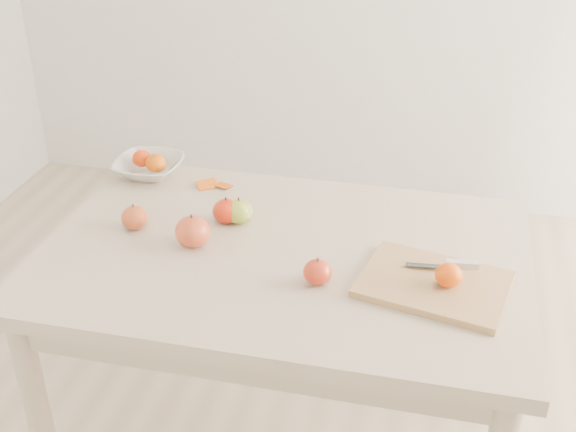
# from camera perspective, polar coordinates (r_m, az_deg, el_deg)

# --- Properties ---
(table) EXTENTS (1.20, 0.80, 0.75)m
(table) POSITION_cam_1_polar(r_m,az_deg,el_deg) (1.84, -0.35, -5.33)
(table) COLOR beige
(table) RESTS_ON ground
(cutting_board) EXTENTS (0.37, 0.30, 0.02)m
(cutting_board) POSITION_cam_1_polar(r_m,az_deg,el_deg) (1.68, 11.44, -5.31)
(cutting_board) COLOR tan
(cutting_board) RESTS_ON table
(board_tangerine) EXTENTS (0.06, 0.06, 0.05)m
(board_tangerine) POSITION_cam_1_polar(r_m,az_deg,el_deg) (1.65, 12.58, -4.58)
(board_tangerine) COLOR #CF4C07
(board_tangerine) RESTS_ON cutting_board
(fruit_bowl) EXTENTS (0.20, 0.20, 0.05)m
(fruit_bowl) POSITION_cam_1_polar(r_m,az_deg,el_deg) (2.19, -10.92, 3.82)
(fruit_bowl) COLOR silver
(fruit_bowl) RESTS_ON table
(bowl_tangerine_near) EXTENTS (0.06, 0.06, 0.05)m
(bowl_tangerine_near) POSITION_cam_1_polar(r_m,az_deg,el_deg) (2.20, -11.47, 4.49)
(bowl_tangerine_near) COLOR red
(bowl_tangerine_near) RESTS_ON fruit_bowl
(bowl_tangerine_far) EXTENTS (0.06, 0.06, 0.05)m
(bowl_tangerine_far) POSITION_cam_1_polar(r_m,az_deg,el_deg) (2.15, -10.40, 4.13)
(bowl_tangerine_far) COLOR #E65908
(bowl_tangerine_far) RESTS_ON fruit_bowl
(orange_peel_a) EXTENTS (0.07, 0.07, 0.01)m
(orange_peel_a) POSITION_cam_1_polar(r_m,az_deg,el_deg) (2.10, -6.38, 2.39)
(orange_peel_a) COLOR #D0570E
(orange_peel_a) RESTS_ON table
(orange_peel_b) EXTENTS (0.05, 0.05, 0.01)m
(orange_peel_b) POSITION_cam_1_polar(r_m,az_deg,el_deg) (2.09, -5.14, 2.37)
(orange_peel_b) COLOR #CA500E
(orange_peel_b) RESTS_ON table
(paring_knife) EXTENTS (0.17, 0.05, 0.01)m
(paring_knife) POSITION_cam_1_polar(r_m,az_deg,el_deg) (1.73, 13.15, -3.74)
(paring_knife) COLOR silver
(paring_knife) RESTS_ON cutting_board
(apple_green) EXTENTS (0.07, 0.07, 0.06)m
(apple_green) POSITION_cam_1_polar(r_m,az_deg,el_deg) (1.89, -3.89, 0.37)
(apple_green) COLOR olive
(apple_green) RESTS_ON table
(apple_red_b) EXTENTS (0.09, 0.09, 0.08)m
(apple_red_b) POSITION_cam_1_polar(r_m,az_deg,el_deg) (1.80, -7.54, -1.23)
(apple_red_b) COLOR #A02C1D
(apple_red_b) RESTS_ON table
(apple_red_a) EXTENTS (0.07, 0.07, 0.07)m
(apple_red_a) POSITION_cam_1_polar(r_m,az_deg,el_deg) (1.90, -4.89, 0.38)
(apple_red_a) COLOR #960607
(apple_red_a) RESTS_ON table
(apple_red_d) EXTENTS (0.07, 0.07, 0.06)m
(apple_red_d) POSITION_cam_1_polar(r_m,az_deg,el_deg) (1.91, -12.04, -0.12)
(apple_red_d) COLOR maroon
(apple_red_d) RESTS_ON table
(apple_red_e) EXTENTS (0.07, 0.07, 0.06)m
(apple_red_e) POSITION_cam_1_polar(r_m,az_deg,el_deg) (1.65, 2.35, -4.45)
(apple_red_e) COLOR #9A0410
(apple_red_e) RESTS_ON table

